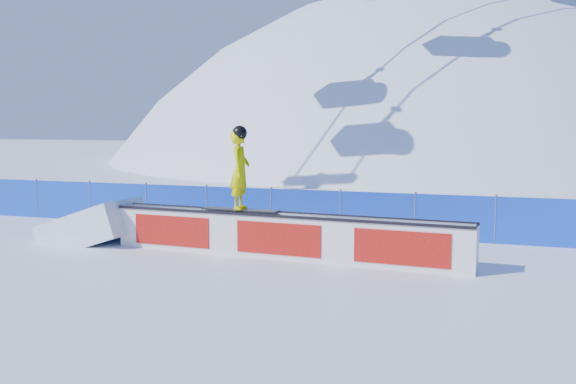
% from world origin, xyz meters
% --- Properties ---
extents(ground, '(160.00, 160.00, 0.00)m').
position_xyz_m(ground, '(0.00, 0.00, 0.00)').
color(ground, white).
rests_on(ground, ground).
extents(snow_hill, '(64.00, 64.00, 64.00)m').
position_xyz_m(snow_hill, '(0.00, 42.00, -18.00)').
color(snow_hill, white).
rests_on(snow_hill, ground).
extents(safety_fence, '(22.05, 0.05, 1.30)m').
position_xyz_m(safety_fence, '(0.00, 4.50, 0.60)').
color(safety_fence, blue).
rests_on(safety_fence, ground).
extents(rail_box, '(8.51, 1.13, 1.02)m').
position_xyz_m(rail_box, '(0.47, 1.22, 0.50)').
color(rail_box, white).
rests_on(rail_box, ground).
extents(snow_ramp, '(2.61, 1.73, 1.57)m').
position_xyz_m(snow_ramp, '(-4.82, 1.56, 0.00)').
color(snow_ramp, white).
rests_on(snow_ramp, ground).
extents(snowboarder, '(1.89, 0.71, 1.96)m').
position_xyz_m(snowboarder, '(-0.59, 1.29, 1.98)').
color(snowboarder, black).
rests_on(snowboarder, rail_box).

